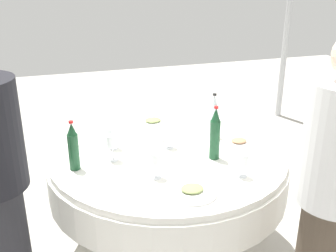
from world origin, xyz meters
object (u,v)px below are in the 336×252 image
(bottle_clear_rear, at_px, (214,117))
(plate_south, at_px, (239,143))
(bottle_dark_green_north, at_px, (215,135))
(wine_glass_west, at_px, (112,134))
(wine_glass_near, at_px, (242,161))
(plate_inner, at_px, (153,122))
(wine_glass_inner, at_px, (169,134))
(wine_glass_east, at_px, (156,160))
(person_north, at_px, (333,203))
(plate_mid, at_px, (192,191))
(dining_table, at_px, (168,171))
(plate_front, at_px, (200,124))
(wine_glass_outer, at_px, (112,142))
(bottle_dark_green_left, at_px, (73,147))

(bottle_clear_rear, distance_m, plate_south, 0.24)
(bottle_dark_green_north, relative_size, wine_glass_west, 2.38)
(wine_glass_near, distance_m, plate_inner, 0.95)
(wine_glass_near, distance_m, wine_glass_inner, 0.55)
(wine_glass_east, relative_size, plate_inner, 0.59)
(plate_inner, height_order, person_north, person_north)
(plate_mid, bearing_deg, dining_table, -93.05)
(bottle_dark_green_north, height_order, person_north, person_north)
(plate_front, bearing_deg, wine_glass_east, 52.31)
(plate_inner, relative_size, plate_mid, 0.99)
(plate_front, bearing_deg, wine_glass_outer, 28.78)
(dining_table, xyz_separation_m, plate_mid, (0.03, 0.52, 0.16))
(bottle_clear_rear, bearing_deg, plate_mid, 59.34)
(wine_glass_near, distance_m, plate_south, 0.44)
(plate_inner, xyz_separation_m, person_north, (-0.46, 1.40, 0.09))
(wine_glass_outer, bearing_deg, wine_glass_west, -99.59)
(dining_table, bearing_deg, wine_glass_west, -21.44)
(bottle_dark_green_left, distance_m, wine_glass_inner, 0.61)
(bottle_clear_rear, relative_size, plate_mid, 1.17)
(bottle_dark_green_north, relative_size, plate_mid, 1.27)
(plate_south, bearing_deg, person_north, 91.58)
(bottle_clear_rear, bearing_deg, person_north, 97.36)
(bottle_dark_green_left, xyz_separation_m, plate_inner, (-0.60, -0.55, -0.12))
(person_north, bearing_deg, wine_glass_inner, -91.69)
(wine_glass_near, height_order, plate_south, wine_glass_near)
(plate_south, bearing_deg, plate_front, -72.89)
(bottle_dark_green_left, xyz_separation_m, person_north, (-1.07, 0.85, -0.04))
(wine_glass_near, height_order, wine_glass_west, wine_glass_west)
(bottle_dark_green_north, relative_size, wine_glass_east, 2.17)
(wine_glass_west, xyz_separation_m, plate_south, (-0.79, 0.17, -0.09))
(bottle_clear_rear, distance_m, plate_mid, 0.76)
(bottle_dark_green_left, xyz_separation_m, bottle_dark_green_north, (-0.81, 0.10, 0.02))
(wine_glass_east, distance_m, person_north, 0.90)
(plate_mid, bearing_deg, wine_glass_west, -65.41)
(bottle_dark_green_left, distance_m, person_north, 1.37)
(plate_mid, bearing_deg, person_north, 141.52)
(wine_glass_west, bearing_deg, plate_inner, -135.64)
(wine_glass_west, bearing_deg, wine_glass_outer, 80.41)
(plate_front, height_order, person_north, person_north)
(dining_table, height_order, wine_glass_outer, wine_glass_outer)
(wine_glass_outer, relative_size, plate_south, 0.73)
(bottle_clear_rear, relative_size, plate_inner, 1.18)
(dining_table, relative_size, wine_glass_west, 10.79)
(dining_table, xyz_separation_m, bottle_clear_rear, (-0.35, -0.12, 0.29))
(wine_glass_outer, height_order, plate_front, wine_glass_outer)
(plate_front, bearing_deg, bottle_dark_green_north, 78.15)
(wine_glass_outer, height_order, plate_inner, wine_glass_outer)
(dining_table, height_order, person_north, person_north)
(wine_glass_outer, xyz_separation_m, person_north, (-0.84, 0.90, -0.02))
(bottle_dark_green_left, height_order, bottle_clear_rear, bottle_clear_rear)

